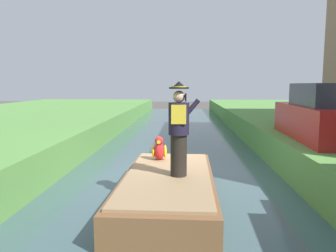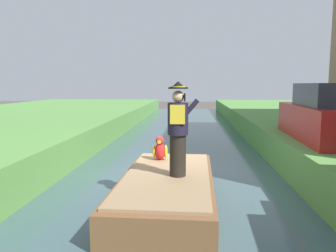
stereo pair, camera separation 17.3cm
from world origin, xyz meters
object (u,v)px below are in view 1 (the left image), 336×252
parked_car_red (325,116)px  boat (168,189)px  person_pirate (179,129)px  parrot_plush (159,150)px

parked_car_red → boat: bearing=-148.1°
person_pirate → parked_car_red: bearing=51.0°
boat → parrot_plush: size_ratio=7.43×
person_pirate → parrot_plush: size_ratio=3.25×
boat → parrot_plush: (-0.27, 1.24, 0.55)m
person_pirate → parked_car_red: 4.74m
parrot_plush → parked_car_red: parked_car_red is taller
boat → parrot_plush: bearing=102.4°
person_pirate → parrot_plush: bearing=126.5°
parrot_plush → parked_car_red: size_ratio=0.14×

